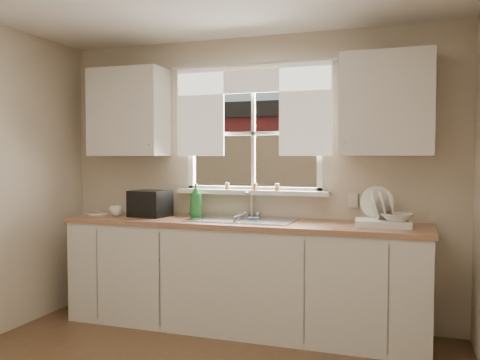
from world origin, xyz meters
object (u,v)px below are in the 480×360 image
(dish_rack, at_px, (382,217))
(cup, at_px, (116,211))
(soap_bottle_a, at_px, (196,200))
(black_appliance, at_px, (150,203))

(dish_rack, bearing_deg, cup, -178.17)
(soap_bottle_a, bearing_deg, black_appliance, 172.97)
(soap_bottle_a, bearing_deg, dish_rack, -23.96)
(dish_rack, xyz_separation_m, soap_bottle_a, (-1.59, 0.10, 0.08))
(soap_bottle_a, relative_size, black_appliance, 0.94)
(cup, bearing_deg, dish_rack, 25.01)
(dish_rack, height_order, black_appliance, dish_rack)
(soap_bottle_a, xyz_separation_m, black_appliance, (-0.40, -0.10, -0.03))
(soap_bottle_a, height_order, cup, soap_bottle_a)
(dish_rack, distance_m, black_appliance, 1.99)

